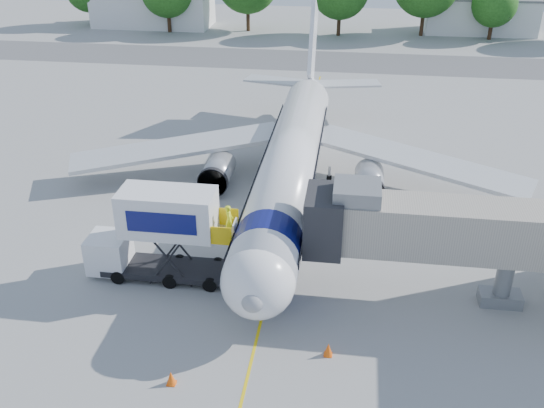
# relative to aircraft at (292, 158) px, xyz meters

# --- Properties ---
(ground) EXTENTS (160.00, 160.00, 0.00)m
(ground) POSITION_rel_aircraft_xyz_m (0.00, -4.12, -2.95)
(ground) COLOR #989895
(ground) RESTS_ON ground
(guidance_line) EXTENTS (0.15, 70.00, 0.01)m
(guidance_line) POSITION_rel_aircraft_xyz_m (0.00, -4.12, -2.94)
(guidance_line) COLOR yellow
(guidance_line) RESTS_ON ground
(taxiway_strip) EXTENTS (120.00, 10.00, 0.01)m
(taxiway_strip) POSITION_rel_aircraft_xyz_m (0.00, 37.88, -2.94)
(taxiway_strip) COLOR #59595B
(taxiway_strip) RESTS_ON ground
(aircraft) EXTENTS (34.17, 37.73, 11.35)m
(aircraft) POSITION_rel_aircraft_xyz_m (0.00, 0.00, 0.00)
(aircraft) COLOR white
(aircraft) RESTS_ON ground
(jet_bridge) EXTENTS (13.90, 3.20, 6.60)m
(jet_bridge) POSITION_rel_aircraft_xyz_m (7.99, -11.12, 1.39)
(jet_bridge) COLOR #A8A090
(jet_bridge) RESTS_ON ground
(catering_hiloader) EXTENTS (8.50, 2.44, 5.50)m
(catering_hiloader) POSITION_rel_aircraft_xyz_m (-6.26, -11.12, -0.19)
(catering_hiloader) COLOR black
(catering_hiloader) RESTS_ON ground
(safety_cone_a) EXTENTS (0.44, 0.44, 0.71)m
(safety_cone_a) POSITION_rel_aircraft_xyz_m (3.58, -16.45, -2.61)
(safety_cone_a) COLOR #F4570C
(safety_cone_a) RESTS_ON ground
(safety_cone_b) EXTENTS (0.44, 0.44, 0.70)m
(safety_cone_b) POSITION_rel_aircraft_xyz_m (-3.33, -19.32, -2.61)
(safety_cone_b) COLOR #F4570C
(safety_cone_b) RESTS_ON ground
(outbuilding_left) EXTENTS (18.40, 8.40, 5.30)m
(outbuilding_left) POSITION_rel_aircraft_xyz_m (-28.00, 55.88, -0.29)
(outbuilding_left) COLOR silver
(outbuilding_left) RESTS_ON ground
(outbuilding_right) EXTENTS (16.40, 7.40, 5.30)m
(outbuilding_right) POSITION_rel_aircraft_xyz_m (22.00, 57.88, -0.29)
(outbuilding_right) COLOR silver
(outbuilding_right) RESTS_ON ground
(tree_f) EXTENTS (6.31, 6.31, 8.05)m
(tree_f) POSITION_rel_aircraft_xyz_m (22.94, 53.22, 1.93)
(tree_f) COLOR #382314
(tree_f) RESTS_ON ground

